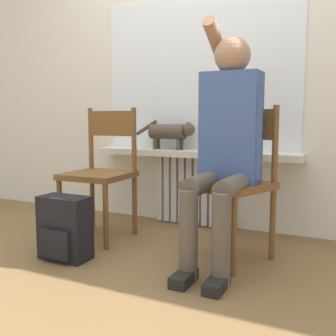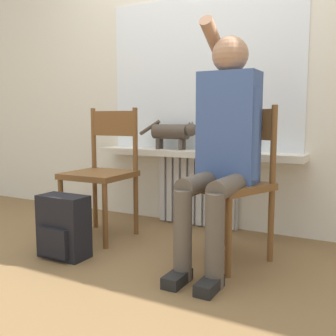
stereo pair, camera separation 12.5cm
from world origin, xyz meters
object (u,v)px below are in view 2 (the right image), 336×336
Objects in this scene: chair_right at (231,180)px; cat at (174,132)px; backpack at (63,227)px; person at (224,138)px; chair_left at (103,170)px.

chair_right is 0.90m from cat.
person is at bearing 23.01° from backpack.
chair_left is at bearing -158.92° from chair_right.
cat is (0.30, 0.53, 0.26)m from chair_left.
chair_left is 1.00× the size of chair_right.
chair_right reaches higher than backpack.
chair_right is at bearing -38.04° from cat.
cat is (-0.67, 0.53, 0.26)m from chair_right.
cat is at bearing 163.22° from chair_right.
chair_left reaches higher than cat.
cat is at bearing 76.95° from backpack.
chair_right reaches higher than cat.
chair_right is 1.79× the size of cat.
person is 3.72× the size of backpack.
chair_left is 0.57m from backpack.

